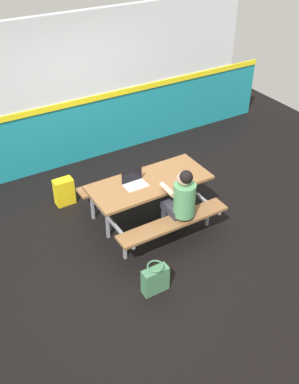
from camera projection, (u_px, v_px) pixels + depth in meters
ground_plane at (142, 225)px, 6.71m from camera, size 10.00×10.00×0.02m
accent_backdrop at (75, 96)px, 7.55m from camera, size 8.00×0.14×2.60m
picnic_table_main at (149, 191)px, 6.43m from camera, size 1.75×1.56×0.74m
student_nearer at (181, 199)px, 6.03m from camera, size 0.36×0.53×1.21m
laptop_silver at (134, 182)px, 6.24m from camera, size 0.32×0.22×0.22m
backpack_dark at (64, 192)px, 7.03m from camera, size 0.30×0.22×0.44m
tote_bag_bright at (155, 279)px, 5.53m from camera, size 0.34×0.21×0.43m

